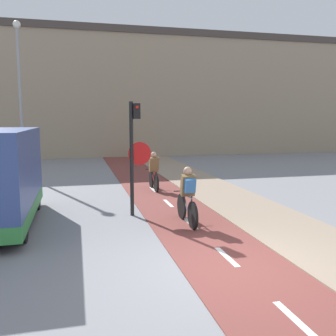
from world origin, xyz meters
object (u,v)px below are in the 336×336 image
(traffic_light_pole, at_px, (134,146))
(cyclist_far, at_px, (154,173))
(cyclist_near, at_px, (188,198))
(street_lamp_far, at_px, (20,84))

(traffic_light_pole, xyz_separation_m, cyclist_far, (1.32, 3.67, -1.36))
(traffic_light_pole, distance_m, cyclist_near, 2.21)
(traffic_light_pole, distance_m, street_lamp_far, 10.05)
(traffic_light_pole, xyz_separation_m, cyclist_near, (1.22, -1.29, -1.31))
(cyclist_near, height_order, cyclist_far, cyclist_near)
(traffic_light_pole, height_order, cyclist_near, traffic_light_pole)
(traffic_light_pole, height_order, cyclist_far, traffic_light_pole)
(cyclist_near, bearing_deg, traffic_light_pole, 133.31)
(cyclist_far, bearing_deg, street_lamp_far, 136.84)
(cyclist_near, relative_size, cyclist_far, 1.05)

